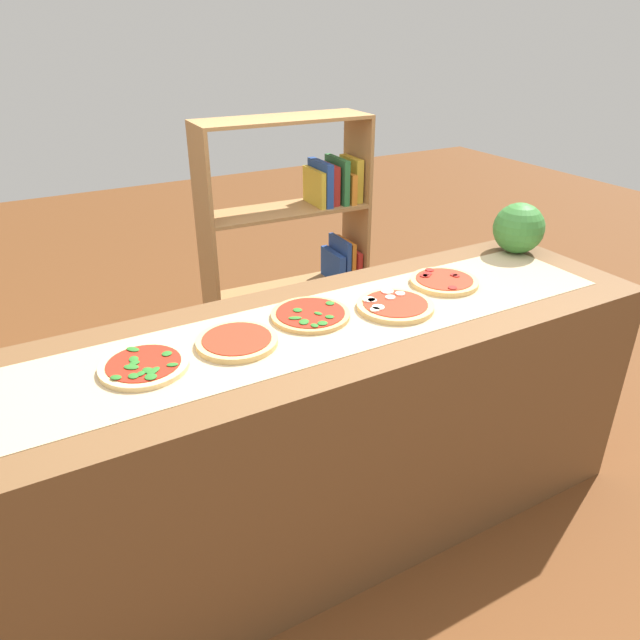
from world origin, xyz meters
TOP-DOWN VIEW (x-y plane):
  - ground_plane at (0.00, 0.00)m, footprint 12.00×12.00m
  - counter at (0.00, 0.00)m, footprint 2.55×0.73m
  - parchment_paper at (0.00, 0.00)m, footprint 2.27×0.45m
  - pizza_spinach_0 at (-0.60, 0.01)m, footprint 0.27×0.27m
  - pizza_plain_1 at (-0.30, 0.01)m, footprint 0.26×0.26m
  - pizza_spinach_2 at (-0.00, 0.07)m, footprint 0.28×0.28m
  - pizza_mozzarella_3 at (0.30, -0.02)m, footprint 0.28×0.28m
  - pizza_pepperoni_4 at (0.60, 0.07)m, footprint 0.27×0.27m
  - watermelon at (1.12, 0.20)m, footprint 0.22×0.22m
  - bookshelf at (0.60, 1.23)m, footprint 0.93×0.34m

SIDE VIEW (x-z plane):
  - ground_plane at x=0.00m, z-range 0.00..0.00m
  - counter at x=0.00m, z-range 0.00..0.93m
  - bookshelf at x=0.60m, z-range -0.02..1.42m
  - parchment_paper at x=0.00m, z-range 0.93..0.93m
  - pizza_spinach_2 at x=0.00m, z-range 0.93..0.96m
  - pizza_spinach_0 at x=-0.60m, z-range 0.93..0.96m
  - pizza_plain_1 at x=-0.30m, z-range 0.93..0.96m
  - pizza_pepperoni_4 at x=0.60m, z-range 0.93..0.96m
  - pizza_mozzarella_3 at x=0.30m, z-range 0.93..0.96m
  - watermelon at x=1.12m, z-range 0.93..1.16m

